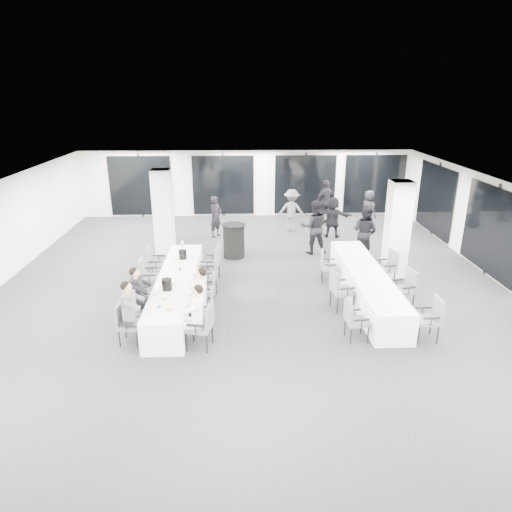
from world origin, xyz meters
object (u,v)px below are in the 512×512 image
at_px(banquet_table_side, 366,285).
at_px(chair_side_left_far, 327,264).
at_px(chair_main_right_mid, 209,288).
at_px(chair_main_right_far, 213,261).
at_px(chair_main_right_second, 206,305).
at_px(chair_side_right_far, 388,265).
at_px(standing_guest_h, 365,228).
at_px(chair_main_left_second, 134,304).
at_px(chair_side_right_near, 431,316).
at_px(chair_side_left_near, 354,318).
at_px(standing_guest_g, 167,220).
at_px(chair_side_left_mid, 339,288).
at_px(chair_main_left_far, 154,261).
at_px(chair_main_right_near, 203,323).
at_px(banquet_table_main, 177,290).
at_px(standing_guest_a, 216,214).
at_px(chair_main_right_fourth, 211,272).
at_px(standing_guest_c, 292,208).
at_px(standing_guest_f, 333,214).
at_px(chair_main_left_mid, 140,294).
at_px(chair_main_left_near, 126,321).
at_px(standing_guest_b, 314,224).
at_px(chair_main_left_fourth, 147,274).
at_px(ice_bucket_near, 167,284).
at_px(cocktail_table, 234,240).
at_px(ice_bucket_far, 183,255).
at_px(chair_side_right_mid, 406,286).
at_px(standing_guest_e, 369,207).

xyz_separation_m(banquet_table_side, chair_side_left_far, (-0.83, 1.14, 0.14)).
xyz_separation_m(chair_main_right_mid, chair_main_right_far, (0.01, 1.72, 0.06)).
distance_m(chair_main_right_second, chair_side_right_far, 5.39).
bearing_deg(standing_guest_h, chair_main_left_second, 80.19).
distance_m(chair_main_right_second, chair_side_right_near, 4.95).
bearing_deg(chair_side_right_far, chair_main_right_mid, 94.06).
bearing_deg(chair_side_left_near, banquet_table_side, 150.88).
height_order(chair_main_right_second, standing_guest_g, standing_guest_g).
xyz_separation_m(chair_side_left_mid, chair_side_right_near, (1.67, -1.51, -0.03)).
xyz_separation_m(chair_main_right_mid, chair_side_left_near, (3.23, -1.70, -0.00)).
xyz_separation_m(banquet_table_side, chair_main_right_far, (-4.05, 1.30, 0.21)).
distance_m(banquet_table_side, chair_side_right_far, 1.22).
xyz_separation_m(chair_main_right_second, chair_side_right_near, (4.89, -0.76, 0.03)).
relative_size(chair_main_left_far, chair_main_right_second, 1.08).
xyz_separation_m(chair_main_right_near, chair_side_right_near, (4.88, 0.19, -0.02)).
bearing_deg(chair_main_right_far, standing_guest_h, -58.37).
bearing_deg(banquet_table_main, standing_guest_g, 100.72).
bearing_deg(standing_guest_g, chair_side_right_near, 0.21).
bearing_deg(standing_guest_a, chair_main_right_fourth, -140.38).
xyz_separation_m(chair_side_right_far, standing_guest_a, (-5.00, 4.66, 0.29)).
distance_m(standing_guest_c, standing_guest_f, 1.66).
bearing_deg(standing_guest_g, banquet_table_side, 6.97).
distance_m(chair_side_right_far, standing_guest_c, 5.71).
height_order(chair_main_right_near, chair_side_left_near, chair_main_right_near).
bearing_deg(chair_side_left_far, chair_main_right_second, -45.29).
bearing_deg(chair_side_right_far, standing_guest_a, 36.27).
height_order(chair_main_left_mid, standing_guest_g, standing_guest_g).
distance_m(chair_main_left_near, chair_main_right_fourth, 3.11).
height_order(chair_main_right_near, standing_guest_b, standing_guest_b).
relative_size(chair_main_left_fourth, standing_guest_h, 0.51).
distance_m(chair_main_left_second, chair_main_right_fourth, 2.48).
bearing_deg(chair_main_right_fourth, ice_bucket_near, 145.41).
height_order(cocktail_table, chair_main_right_mid, cocktail_table).
height_order(chair_main_left_far, standing_guest_f, standing_guest_f).
xyz_separation_m(chair_main_left_far, ice_bucket_far, (0.87, -0.32, 0.31)).
bearing_deg(chair_main_left_far, standing_guest_a, 159.74).
distance_m(chair_main_right_mid, chair_side_left_mid, 3.23).
height_order(chair_main_left_second, chair_side_right_mid, chair_side_right_mid).
bearing_deg(chair_main_right_second, chair_main_left_mid, 63.27).
bearing_deg(chair_main_left_second, chair_side_left_far, 124.22).
bearing_deg(standing_guest_g, ice_bucket_far, -28.94).
xyz_separation_m(chair_main_left_fourth, chair_main_left_far, (0.00, 1.00, -0.01)).
height_order(banquet_table_side, chair_side_left_mid, chair_side_left_mid).
distance_m(chair_main_left_fourth, chair_side_left_mid, 5.00).
bearing_deg(standing_guest_g, chair_side_left_mid, -1.05).
distance_m(chair_main_left_far, chair_main_right_far, 1.68).
bearing_deg(standing_guest_g, chair_side_right_far, 15.94).
height_order(chair_side_right_far, standing_guest_e, standing_guest_e).
bearing_deg(banquet_table_main, chair_main_right_second, -55.37).
bearing_deg(ice_bucket_near, chair_main_left_mid, 152.87).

